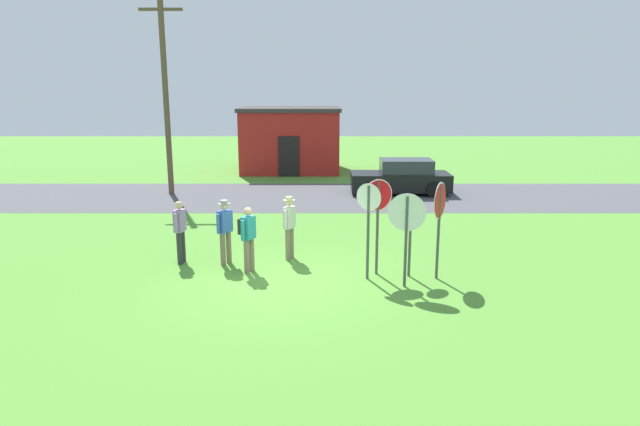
% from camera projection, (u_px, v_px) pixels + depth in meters
% --- Properties ---
extents(ground_plane, '(80.00, 80.00, 0.00)m').
position_uv_depth(ground_plane, '(281.00, 285.00, 13.24)').
color(ground_plane, '#518E33').
extents(street_asphalt, '(60.00, 6.40, 0.01)m').
position_uv_depth(street_asphalt, '(298.00, 196.00, 23.84)').
color(street_asphalt, '#4C4C51').
rests_on(street_asphalt, ground).
extents(building_background, '(5.45, 4.54, 3.49)m').
position_uv_depth(building_background, '(291.00, 139.00, 30.81)').
color(building_background, '#B2231E').
rests_on(building_background, ground).
extents(utility_pole, '(1.80, 0.24, 8.29)m').
position_uv_depth(utility_pole, '(166.00, 93.00, 23.48)').
color(utility_pole, brown).
rests_on(utility_pole, ground).
extents(parked_car_on_street, '(4.32, 2.06, 1.51)m').
position_uv_depth(parked_car_on_street, '(402.00, 178.00, 24.40)').
color(parked_car_on_street, black).
rests_on(parked_car_on_street, ground).
extents(stop_sign_nearest, '(0.45, 0.79, 2.41)m').
position_uv_depth(stop_sign_nearest, '(440.00, 212.00, 13.35)').
color(stop_sign_nearest, '#474C4C').
rests_on(stop_sign_nearest, ground).
extents(stop_sign_center_cluster, '(0.51, 0.41, 2.01)m').
position_uv_depth(stop_sign_center_cluster, '(411.00, 224.00, 13.58)').
color(stop_sign_center_cluster, '#474C4C').
rests_on(stop_sign_center_cluster, ground).
extents(stop_sign_rear_left, '(0.72, 0.35, 2.42)m').
position_uv_depth(stop_sign_rear_left, '(378.00, 209.00, 13.69)').
color(stop_sign_rear_left, '#474C4C').
rests_on(stop_sign_rear_left, ground).
extents(stop_sign_far_back, '(0.55, 0.38, 2.38)m').
position_uv_depth(stop_sign_far_back, '(369.00, 216.00, 13.34)').
color(stop_sign_far_back, '#474C4C').
rests_on(stop_sign_far_back, ground).
extents(stop_sign_tallest, '(0.87, 0.19, 2.24)m').
position_uv_depth(stop_sign_tallest, '(407.00, 223.00, 12.82)').
color(stop_sign_tallest, '#474C4C').
rests_on(stop_sign_tallest, ground).
extents(person_in_teal, '(0.34, 0.54, 1.74)m').
position_uv_depth(person_in_teal, '(290.00, 224.00, 15.07)').
color(person_in_teal, '#7A6B56').
rests_on(person_in_teal, ground).
extents(person_with_sunhat, '(0.45, 0.52, 1.69)m').
position_uv_depth(person_with_sunhat, '(248.00, 235.00, 13.97)').
color(person_with_sunhat, '#7A6B56').
rests_on(person_with_sunhat, ground).
extents(person_holding_notes, '(0.27, 0.56, 1.69)m').
position_uv_depth(person_holding_notes, '(180.00, 229.00, 14.71)').
color(person_holding_notes, '#2D2D33').
rests_on(person_holding_notes, ground).
extents(person_on_left, '(0.39, 0.48, 1.74)m').
position_uv_depth(person_on_left, '(225.00, 228.00, 14.61)').
color(person_on_left, '#7A6B56').
rests_on(person_on_left, ground).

